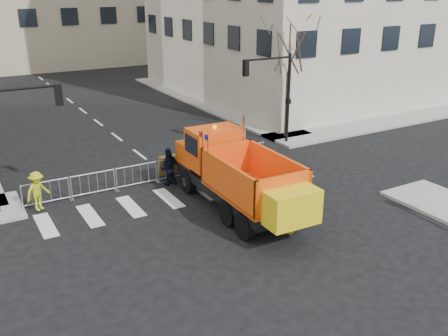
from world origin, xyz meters
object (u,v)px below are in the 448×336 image
cop_b (168,168)px  worker (38,191)px  cop_a (222,157)px  newspaper_box (246,151)px  plow_truck (238,174)px  cop_c (169,167)px

cop_b → worker: worker is taller
cop_a → newspaper_box: bearing=-159.8°
plow_truck → worker: plow_truck is taller
cop_b → cop_c: cop_c is taller
plow_truck → cop_a: (1.59, 4.15, -0.77)m
cop_b → cop_c: 0.10m
cop_c → newspaper_box: 4.93m
cop_c → newspaper_box: size_ratio=1.67×
cop_b → newspaper_box: (4.91, 0.74, -0.13)m
cop_a → newspaper_box: 2.10m
cop_a → cop_c: size_ratio=0.98×
plow_truck → cop_b: 4.45m
cop_a → worker: size_ratio=1.06×
plow_truck → cop_b: (-1.37, 4.15, -0.84)m
plow_truck → cop_c: plow_truck is taller
worker → cop_a: bearing=-26.3°
cop_c → cop_b: bearing=-30.5°
cop_a → cop_b: (-2.95, 0.00, -0.07)m
plow_truck → cop_c: bearing=19.1°
newspaper_box → cop_b: bearing=168.9°
cop_a → worker: (-8.98, -0.16, 0.10)m
plow_truck → cop_b: plow_truck is taller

